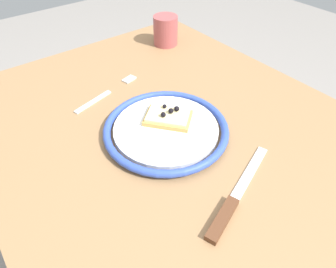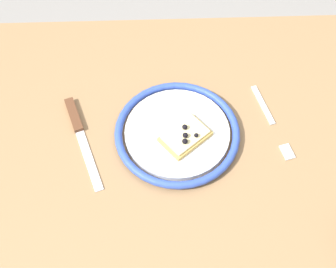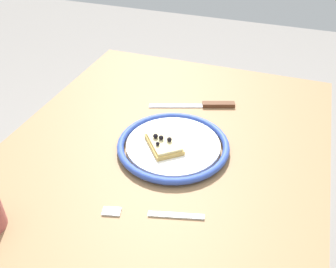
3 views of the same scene
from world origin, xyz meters
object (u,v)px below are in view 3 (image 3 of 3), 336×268
Objects in this scene: plate at (173,146)px; knife at (207,105)px; pizza_slice_near at (164,143)px; fork at (152,214)px; dining_table at (163,177)px.

knife is at bearing -7.07° from plate.
pizza_slice_near is 0.51× the size of knife.
fork is at bearing -166.90° from pizza_slice_near.
plate is 0.22m from knife.
dining_table is at bearing 166.92° from knife.
knife reaches higher than fork.
knife is (0.23, -0.04, -0.02)m from pizza_slice_near.
dining_table is at bearing 41.14° from pizza_slice_near.
fork is at bearing -165.51° from dining_table.
pizza_slice_near is (-0.02, 0.02, 0.01)m from plate.
dining_table is 4.84× the size of fork.
pizza_slice_near is at bearing -138.86° from dining_table.
pizza_slice_near is (-0.01, -0.01, 0.12)m from dining_table.
plate reaches higher than dining_table.
plate is at bearing -73.00° from dining_table.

